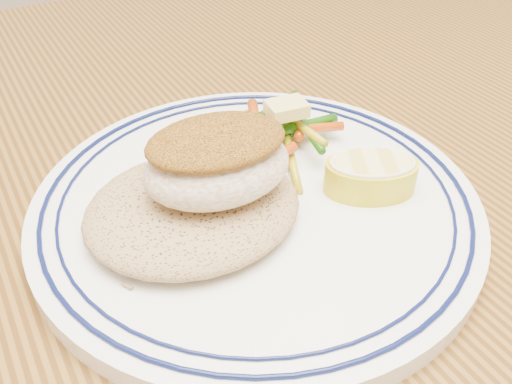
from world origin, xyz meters
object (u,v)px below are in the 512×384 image
object	(u,v)px
plate	(256,204)
rice_pilaf	(193,204)
lemon_wedge	(371,174)
fish_fillet	(217,161)
dining_table	(252,267)
vegetable_pile	(271,136)

from	to	relation	value
plate	rice_pilaf	size ratio (longest dim) A/B	2.17
lemon_wedge	fish_fillet	bearing A→B (deg)	165.36
rice_pilaf	lemon_wedge	bearing A→B (deg)	-14.71
dining_table	fish_fillet	bearing A→B (deg)	-136.57
fish_fillet	lemon_wedge	xyz separation A→B (m)	(0.10, -0.03, -0.03)
rice_pilaf	plate	bearing A→B (deg)	-0.06
plate	fish_fillet	distance (m)	0.06
dining_table	plate	size ratio (longest dim) A/B	5.04
plate	lemon_wedge	distance (m)	0.08
plate	rice_pilaf	bearing A→B (deg)	179.94
plate	lemon_wedge	xyz separation A→B (m)	(0.07, -0.03, 0.02)
dining_table	rice_pilaf	bearing A→B (deg)	-147.14
fish_fillet	rice_pilaf	bearing A→B (deg)	164.84
dining_table	rice_pilaf	size ratio (longest dim) A/B	10.92
vegetable_pile	lemon_wedge	bearing A→B (deg)	-65.82
plate	fish_fillet	size ratio (longest dim) A/B	3.07
rice_pilaf	fish_fillet	bearing A→B (deg)	-15.16
fish_fillet	lemon_wedge	size ratio (longest dim) A/B	1.26
plate	fish_fillet	bearing A→B (deg)	-171.55
rice_pilaf	vegetable_pile	distance (m)	0.09
rice_pilaf	fish_fillet	size ratio (longest dim) A/B	1.42
rice_pilaf	dining_table	bearing A→B (deg)	32.86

